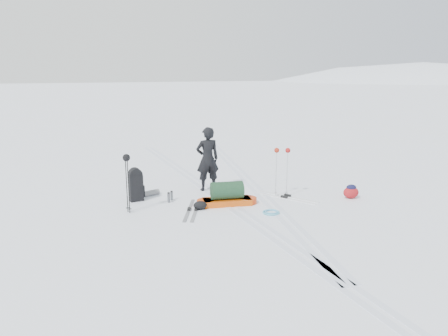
{
  "coord_description": "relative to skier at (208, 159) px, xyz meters",
  "views": [
    {
      "loc": [
        -3.7,
        -10.43,
        3.52
      ],
      "look_at": [
        -0.07,
        0.09,
        0.95
      ],
      "focal_mm": 35.0,
      "sensor_mm": 36.0,
      "label": 1
    }
  ],
  "objects": [
    {
      "name": "ground",
      "position": [
        0.12,
        -1.41,
        -0.93
      ],
      "size": [
        200.0,
        200.0,
        0.0
      ],
      "primitive_type": "plane",
      "color": "white",
      "rests_on": "ground"
    },
    {
      "name": "snow_hill_backdrop",
      "position": [
        62.8,
        82.61,
        -69.95
      ],
      "size": [
        359.5,
        192.0,
        162.45
      ],
      "color": "white",
      "rests_on": "ground"
    },
    {
      "name": "ski_tracks",
      "position": [
        0.73,
        -0.54,
        -0.93
      ],
      "size": [
        3.38,
        17.97,
        0.01
      ],
      "color": "silver",
      "rests_on": "ground"
    },
    {
      "name": "skier",
      "position": [
        0.0,
        0.0,
        0.0
      ],
      "size": [
        0.68,
        0.45,
        1.87
      ],
      "primitive_type": "imported",
      "rotation": [
        0.0,
        0.0,
        3.14
      ],
      "color": "black",
      "rests_on": "ground"
    },
    {
      "name": "pulk_sled",
      "position": [
        0.07,
        -1.5,
        -0.7
      ],
      "size": [
        1.65,
        0.68,
        0.62
      ],
      "rotation": [
        0.0,
        0.0,
        -0.13
      ],
      "color": "#CC4C0C",
      "rests_on": "ground"
    },
    {
      "name": "expedition_rucksack",
      "position": [
        -2.08,
        -0.34,
        -0.51
      ],
      "size": [
        0.9,
        0.67,
        0.91
      ],
      "rotation": [
        0.0,
        0.0,
        0.1
      ],
      "color": "black",
      "rests_on": "ground"
    },
    {
      "name": "ski_poles_black",
      "position": [
        -2.45,
        -1.31,
        0.28
      ],
      "size": [
        0.18,
        0.2,
        1.48
      ],
      "rotation": [
        0.0,
        0.0,
        -0.24
      ],
      "color": "black",
      "rests_on": "ground"
    },
    {
      "name": "ski_poles_silver",
      "position": [
        1.75,
        -1.28,
        0.22
      ],
      "size": [
        0.42,
        0.25,
        1.38
      ],
      "rotation": [
        0.0,
        0.0,
        -0.22
      ],
      "color": "silver",
      "rests_on": "ground"
    },
    {
      "name": "touring_skis_grey",
      "position": [
        -0.92,
        -1.68,
        -0.92
      ],
      "size": [
        0.9,
        1.74,
        0.06
      ],
      "rotation": [
        0.0,
        0.0,
        1.19
      ],
      "color": "#919399",
      "rests_on": "ground"
    },
    {
      "name": "touring_skis_white",
      "position": [
        1.83,
        -1.44,
        -0.92
      ],
      "size": [
        1.3,
        1.75,
        0.07
      ],
      "rotation": [
        0.0,
        0.0,
        -0.99
      ],
      "color": "white",
      "rests_on": "ground"
    },
    {
      "name": "rope_coil",
      "position": [
        0.88,
        -2.52,
        -0.91
      ],
      "size": [
        0.54,
        0.54,
        0.05
      ],
      "rotation": [
        0.0,
        0.0,
        -0.3
      ],
      "color": "#53AFCA",
      "rests_on": "ground"
    },
    {
      "name": "small_daypack",
      "position": [
        3.5,
        -2.06,
        -0.75
      ],
      "size": [
        0.46,
        0.35,
        0.38
      ],
      "rotation": [
        0.0,
        0.0,
        -0.04
      ],
      "color": "maroon",
      "rests_on": "ground"
    },
    {
      "name": "thermos_pair",
      "position": [
        -1.28,
        -0.74,
        -0.8
      ],
      "size": [
        0.2,
        0.26,
        0.28
      ],
      "rotation": [
        0.0,
        0.0,
        0.19
      ],
      "color": "#56575D",
      "rests_on": "ground"
    },
    {
      "name": "stuff_sack",
      "position": [
        -0.71,
        -1.66,
        -0.82
      ],
      "size": [
        0.39,
        0.32,
        0.22
      ],
      "rotation": [
        0.0,
        0.0,
        0.18
      ],
      "color": "black",
      "rests_on": "ground"
    }
  ]
}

